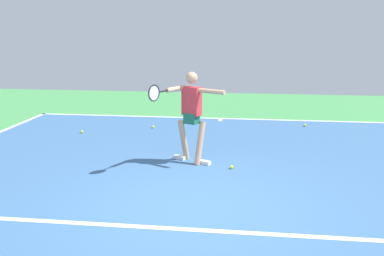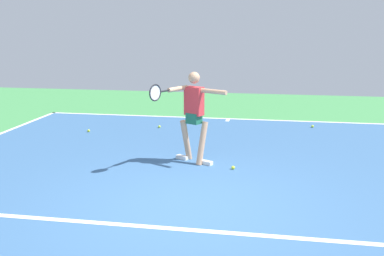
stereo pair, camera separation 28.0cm
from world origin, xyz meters
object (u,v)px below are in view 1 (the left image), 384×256
(tennis_player, at_px, (191,111))
(tennis_ball_centre_court, at_px, (305,125))
(tennis_ball_by_baseline, at_px, (232,167))
(tennis_ball_by_sideline, at_px, (153,127))
(tennis_ball_far_corner, at_px, (82,132))

(tennis_player, distance_m, tennis_ball_centre_court, 4.33)
(tennis_ball_by_baseline, distance_m, tennis_ball_centre_court, 4.09)
(tennis_ball_centre_court, bearing_deg, tennis_player, 53.68)
(tennis_ball_by_sideline, xyz_separation_m, tennis_ball_by_baseline, (-2.10, 3.01, 0.00))
(tennis_ball_by_baseline, height_order, tennis_ball_centre_court, same)
(tennis_player, xyz_separation_m, tennis_ball_by_baseline, (-0.78, 0.30, -0.94))
(tennis_ball_by_baseline, bearing_deg, tennis_ball_far_corner, -31.72)
(tennis_ball_far_corner, bearing_deg, tennis_ball_by_sideline, -155.12)
(tennis_ball_by_sideline, bearing_deg, tennis_player, 116.04)
(tennis_ball_centre_court, bearing_deg, tennis_ball_far_corner, 14.75)
(tennis_ball_by_sideline, bearing_deg, tennis_ball_centre_court, -169.77)
(tennis_ball_centre_court, bearing_deg, tennis_ball_by_sideline, 10.23)
(tennis_ball_by_baseline, bearing_deg, tennis_ball_centre_court, -114.96)
(tennis_ball_centre_court, distance_m, tennis_ball_far_corner, 5.60)
(tennis_player, xyz_separation_m, tennis_ball_far_corner, (2.91, -1.98, -0.94))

